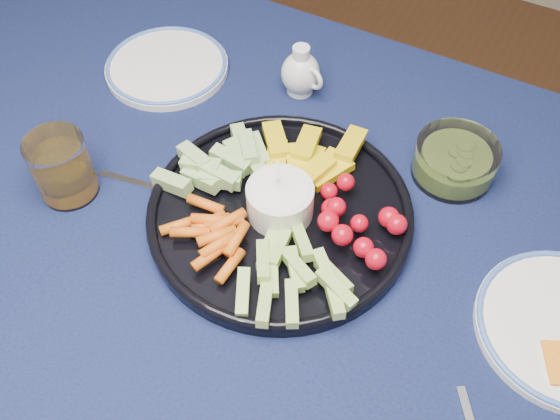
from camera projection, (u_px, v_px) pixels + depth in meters
The scene contains 7 objects.
dining_table at pixel (243, 273), 0.96m from camera, with size 1.67×1.07×0.75m.
crudite_platter at pixel (278, 209), 0.90m from camera, with size 0.39×0.39×0.12m.
creamer_pitcher at pixel (301, 73), 1.06m from camera, with size 0.08×0.07×0.09m.
pickle_bowl at pixel (455, 162), 0.95m from camera, with size 0.13×0.13×0.06m.
juice_tumbler at pixel (63, 170), 0.91m from camera, with size 0.09×0.09×0.10m.
fork_left at pixel (160, 189), 0.95m from camera, with size 0.17×0.05×0.00m.
side_plate_extra at pixel (167, 66), 1.11m from camera, with size 0.22×0.22×0.02m.
Camera 1 is at (0.30, -0.42, 1.48)m, focal length 40.00 mm.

